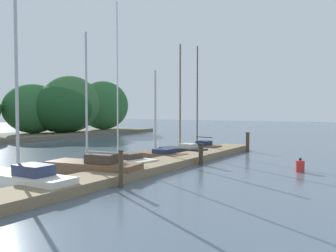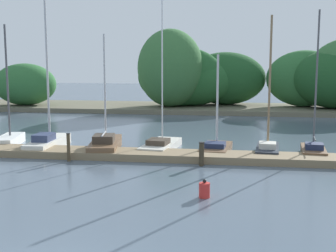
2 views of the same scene
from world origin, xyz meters
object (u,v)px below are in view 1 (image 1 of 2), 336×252
channel_buoy_0 (300,166)px  sailboat_4 (157,154)px  sailboat_3 (120,159)px  mooring_piling_1 (121,169)px  sailboat_2 (91,167)px  mooring_piling_2 (201,154)px  sailboat_1 (22,177)px  sailboat_6 (199,146)px  sailboat_5 (182,148)px  mooring_piling_3 (248,142)px

channel_buoy_0 → sailboat_4: bearing=89.5°
sailboat_3 → mooring_piling_1: bearing=137.6°
sailboat_2 → mooring_piling_2: bearing=-125.3°
sailboat_1 → sailboat_4: sailboat_1 is taller
sailboat_2 → mooring_piling_2: 5.80m
sailboat_1 → sailboat_3: size_ratio=0.97×
sailboat_1 → mooring_piling_1: (2.13, -2.68, 0.23)m
sailboat_3 → sailboat_6: sailboat_3 is taller
sailboat_3 → sailboat_4: size_ratio=1.63×
sailboat_4 → mooring_piling_1: (-6.79, -3.00, 0.38)m
channel_buoy_0 → sailboat_1: bearing=139.9°
sailboat_2 → sailboat_4: size_ratio=1.20×
sailboat_5 → mooring_piling_1: sailboat_5 is taller
mooring_piling_1 → mooring_piling_2: 6.26m
mooring_piling_1 → mooring_piling_3: mooring_piling_1 is taller
sailboat_3 → mooring_piling_2: 4.09m
sailboat_3 → mooring_piling_3: 9.78m
sailboat_2 → mooring_piling_1: (-1.06, -2.52, 0.29)m
sailboat_1 → sailboat_6: 13.72m
sailboat_1 → mooring_piling_2: size_ratio=7.30×
sailboat_5 → sailboat_6: size_ratio=0.97×
sailboat_3 → sailboat_5: 5.50m
mooring_piling_1 → channel_buoy_0: mooring_piling_1 is taller
sailboat_4 → mooring_piling_2: (-0.53, -3.02, 0.26)m
sailboat_1 → mooring_piling_3: size_ratio=6.10×
sailboat_2 → mooring_piling_2: (5.21, -2.55, 0.17)m
sailboat_2 → sailboat_3: size_ratio=0.74×
sailboat_5 → sailboat_1: bearing=96.1°
sailboat_3 → sailboat_6: (7.70, -0.45, 0.07)m
sailboat_6 → mooring_piling_2: bearing=123.7°
sailboat_4 → sailboat_5: (2.58, -0.11, 0.11)m
sailboat_6 → mooring_piling_3: bearing=-147.9°
sailboat_4 → channel_buoy_0: 7.76m
sailboat_5 → mooring_piling_1: (-9.37, -2.89, 0.27)m
sailboat_2 → sailboat_5: sailboat_5 is taller
sailboat_2 → mooring_piling_1: sailboat_2 is taller
sailboat_2 → mooring_piling_3: (12.00, -2.61, 0.27)m
sailboat_6 → channel_buoy_0: bearing=152.8°
sailboat_4 → mooring_piling_2: sailboat_4 is taller
sailboat_4 → sailboat_6: size_ratio=0.71×
sailboat_4 → mooring_piling_3: size_ratio=3.85×
mooring_piling_3 → sailboat_5: bearing=141.1°
sailboat_6 → sailboat_3: bearing=92.1°
sailboat_6 → mooring_piling_1: 11.94m
mooring_piling_2 → mooring_piling_3: mooring_piling_3 is taller
sailboat_2 → sailboat_6: (10.53, 0.32, -0.01)m
sailboat_6 → sailboat_4: bearing=93.6°
sailboat_2 → sailboat_5: bearing=-96.7°
mooring_piling_2 → channel_buoy_0: mooring_piling_2 is taller
mooring_piling_2 → sailboat_1: bearing=162.2°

